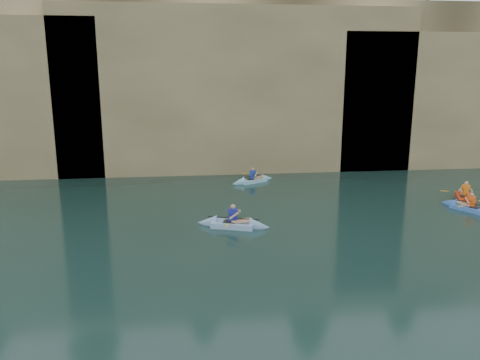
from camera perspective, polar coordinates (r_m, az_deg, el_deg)
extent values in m
cube|color=tan|center=(39.53, -4.37, 11.83)|extent=(70.00, 16.00, 12.00)
cube|color=#9D895F|center=(32.32, -0.17, 11.06)|extent=(24.00, 2.40, 11.40)
cube|color=black|center=(31.95, -10.79, 3.41)|extent=(3.50, 1.00, 3.20)
cube|color=black|center=(33.86, 13.59, 4.93)|extent=(5.00, 1.00, 4.50)
cube|color=#82AADA|center=(21.13, -0.85, -5.40)|extent=(2.72, 1.63, 0.29)
cone|color=#82AADA|center=(20.90, 2.43, -5.62)|extent=(1.13, 1.05, 0.80)
cone|color=#82AADA|center=(21.42, -4.04, -5.17)|extent=(1.13, 1.05, 0.80)
cube|color=black|center=(21.12, -1.25, -5.07)|extent=(0.68, 0.65, 0.04)
cube|color=#1B2096|center=(20.99, -0.85, -4.29)|extent=(0.42, 0.34, 0.54)
sphere|color=tan|center=(20.88, -0.85, -3.28)|extent=(0.23, 0.23, 0.23)
cylinder|color=black|center=(21.04, -0.85, -4.66)|extent=(2.26, 0.80, 0.04)
cube|color=#F0A814|center=(22.05, -0.22, -3.82)|extent=(0.21, 0.42, 0.02)
cube|color=#F0A814|center=(20.03, -1.54, -5.59)|extent=(0.21, 0.42, 0.02)
cube|color=red|center=(28.29, 25.73, -1.94)|extent=(1.90, 2.83, 0.29)
cone|color=red|center=(29.53, 25.44, -1.32)|extent=(1.12, 1.21, 0.79)
cone|color=red|center=(27.05, 26.06, -2.62)|extent=(1.12, 1.21, 0.79)
cube|color=black|center=(28.12, 25.79, -1.79)|extent=(0.68, 0.71, 0.04)
cube|color=orange|center=(28.19, 25.82, -1.12)|extent=(0.36, 0.42, 0.53)
sphere|color=tan|center=(28.11, 25.89, -0.37)|extent=(0.22, 0.22, 0.22)
cylinder|color=black|center=(28.22, 25.79, -1.38)|extent=(1.02, 2.13, 0.04)
cube|color=#F0A814|center=(28.09, 23.64, -1.24)|extent=(0.41, 0.25, 0.02)
cube|color=#85C6DF|center=(29.57, 1.57, -0.04)|extent=(2.47, 1.75, 0.26)
cone|color=#85C6DF|center=(30.22, 3.31, 0.23)|extent=(1.08, 1.02, 0.71)
cone|color=#85C6DF|center=(28.95, -0.25, -0.32)|extent=(1.08, 1.02, 0.71)
cube|color=black|center=(29.46, 1.33, 0.11)|extent=(0.69, 0.65, 0.04)
cube|color=#1B3796|center=(29.48, 1.57, 0.67)|extent=(0.38, 0.33, 0.48)
sphere|color=tan|center=(29.41, 1.58, 1.33)|extent=(0.20, 0.20, 0.20)
cylinder|color=black|center=(29.51, 1.57, 0.47)|extent=(1.89, 0.99, 0.04)
cube|color=#F0A814|center=(30.27, 0.53, 0.80)|extent=(0.26, 0.41, 0.02)
cube|color=#F0A814|center=(28.75, 2.67, 0.13)|extent=(0.26, 0.41, 0.02)
cube|color=#3F71D8|center=(26.28, 26.28, -3.11)|extent=(1.84, 2.58, 0.26)
cone|color=#3F71D8|center=(26.84, 24.08, -2.57)|extent=(1.04, 1.12, 0.70)
cube|color=black|center=(26.19, 26.58, -2.97)|extent=(0.65, 0.69, 0.04)
cube|color=#FF5415|center=(26.19, 26.36, -2.33)|extent=(0.33, 0.38, 0.47)
sphere|color=tan|center=(26.11, 26.43, -1.61)|extent=(0.20, 0.20, 0.20)
cylinder|color=black|center=(26.21, 26.34, -2.54)|extent=(1.01, 1.86, 0.04)
cube|color=#F0A814|center=(25.41, 25.30, -2.90)|extent=(0.41, 0.27, 0.02)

